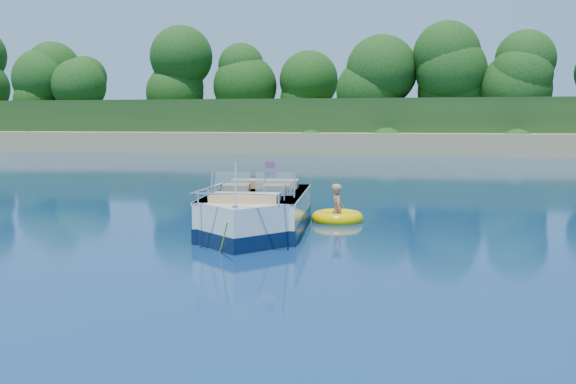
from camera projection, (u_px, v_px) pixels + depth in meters
name	position (u px, v px, depth m)	size (l,w,h in m)	color
ground	(287.00, 274.00, 10.17)	(160.00, 160.00, 0.00)	#0A1B47
shoreline	(409.00, 133.00, 71.97)	(170.00, 59.00, 6.00)	tan
treeline	(402.00, 79.00, 49.36)	(150.00, 7.12, 8.19)	black
motorboat	(256.00, 216.00, 13.90)	(2.43, 5.74, 1.91)	white
tow_tube	(337.00, 218.00, 15.46)	(1.28, 1.28, 0.33)	#FFD000
boy	(337.00, 221.00, 15.46)	(0.49, 0.32, 1.34)	tan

